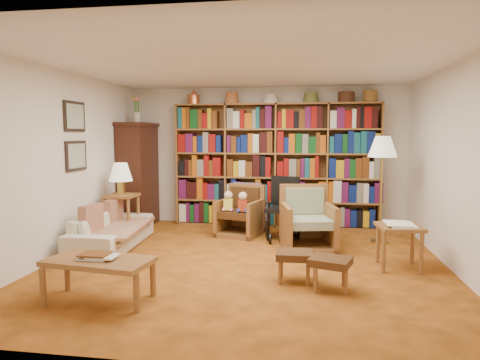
% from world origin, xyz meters
% --- Properties ---
extents(floor, '(5.00, 5.00, 0.00)m').
position_xyz_m(floor, '(0.00, 0.00, 0.00)').
color(floor, '#B95F1C').
rests_on(floor, ground).
extents(ceiling, '(5.00, 5.00, 0.00)m').
position_xyz_m(ceiling, '(0.00, 0.00, 2.50)').
color(ceiling, silver).
rests_on(ceiling, wall_back).
extents(wall_back, '(5.00, 0.00, 5.00)m').
position_xyz_m(wall_back, '(0.00, 2.50, 1.25)').
color(wall_back, white).
rests_on(wall_back, floor).
extents(wall_front, '(5.00, 0.00, 5.00)m').
position_xyz_m(wall_front, '(0.00, -2.50, 1.25)').
color(wall_front, white).
rests_on(wall_front, floor).
extents(wall_left, '(0.00, 5.00, 5.00)m').
position_xyz_m(wall_left, '(-2.50, 0.00, 1.25)').
color(wall_left, white).
rests_on(wall_left, floor).
extents(wall_right, '(0.00, 5.00, 5.00)m').
position_xyz_m(wall_right, '(2.50, 0.00, 1.25)').
color(wall_right, white).
rests_on(wall_right, floor).
extents(bookshelf, '(3.60, 0.30, 2.42)m').
position_xyz_m(bookshelf, '(0.20, 2.33, 1.17)').
color(bookshelf, brown).
rests_on(bookshelf, floor).
extents(curio_cabinet, '(0.50, 0.95, 2.40)m').
position_xyz_m(curio_cabinet, '(-2.25, 2.00, 0.95)').
color(curio_cabinet, '#3D1C10').
rests_on(curio_cabinet, floor).
extents(framed_pictures, '(0.03, 0.52, 0.97)m').
position_xyz_m(framed_pictures, '(-2.48, 0.30, 1.62)').
color(framed_pictures, black).
rests_on(framed_pictures, wall_left).
extents(sofa, '(1.79, 0.77, 0.51)m').
position_xyz_m(sofa, '(-2.05, 0.45, 0.26)').
color(sofa, beige).
rests_on(sofa, floor).
extents(sofa_throw, '(0.93, 1.55, 0.04)m').
position_xyz_m(sofa_throw, '(-2.00, 0.45, 0.30)').
color(sofa_throw, beige).
rests_on(sofa_throw, sofa).
extents(cushion_left, '(0.16, 0.39, 0.38)m').
position_xyz_m(cushion_left, '(-2.18, 0.80, 0.45)').
color(cushion_left, maroon).
rests_on(cushion_left, sofa).
extents(cushion_right, '(0.18, 0.42, 0.41)m').
position_xyz_m(cushion_right, '(-2.18, 0.10, 0.45)').
color(cushion_right, maroon).
rests_on(cushion_right, sofa).
extents(side_table_lamp, '(0.47, 0.47, 0.71)m').
position_xyz_m(side_table_lamp, '(-2.15, 1.03, 0.53)').
color(side_table_lamp, brown).
rests_on(side_table_lamp, floor).
extents(table_lamp, '(0.37, 0.37, 0.50)m').
position_xyz_m(table_lamp, '(-2.15, 1.03, 1.05)').
color(table_lamp, '#B39539').
rests_on(table_lamp, side_table_lamp).
extents(armchair_leather, '(0.82, 0.84, 0.83)m').
position_xyz_m(armchair_leather, '(-0.33, 1.60, 0.34)').
color(armchair_leather, brown).
rests_on(armchair_leather, floor).
extents(armchair_sage, '(0.88, 0.90, 0.91)m').
position_xyz_m(armchair_sage, '(0.78, 0.91, 0.35)').
color(armchair_sage, brown).
rests_on(armchair_sage, floor).
extents(wheelchair, '(0.62, 0.79, 0.98)m').
position_xyz_m(wheelchair, '(0.41, 1.40, 0.45)').
color(wheelchair, black).
rests_on(wheelchair, floor).
extents(floor_lamp, '(0.43, 0.43, 1.63)m').
position_xyz_m(floor_lamp, '(1.86, 1.35, 1.40)').
color(floor_lamp, '#B39539').
rests_on(floor_lamp, floor).
extents(side_table_papers, '(0.56, 0.56, 0.57)m').
position_xyz_m(side_table_papers, '(1.88, 0.07, 0.45)').
color(side_table_papers, brown).
rests_on(side_table_papers, floor).
extents(footstool_a, '(0.41, 0.35, 0.34)m').
position_xyz_m(footstool_a, '(0.62, -0.60, 0.28)').
color(footstool_a, '#4A2D13').
rests_on(footstool_a, floor).
extents(footstool_b, '(0.50, 0.46, 0.35)m').
position_xyz_m(footstool_b, '(1.00, -0.81, 0.28)').
color(footstool_b, '#4A2D13').
rests_on(footstool_b, floor).
extents(coffee_table, '(1.09, 0.65, 0.48)m').
position_xyz_m(coffee_table, '(-1.27, -1.47, 0.38)').
color(coffee_table, brown).
rests_on(coffee_table, floor).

